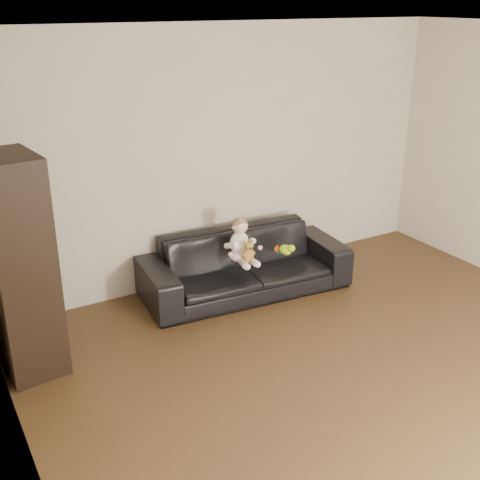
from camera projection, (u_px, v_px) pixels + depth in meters
floor at (408, 409)px, 4.40m from camera, size 5.50×5.50×0.00m
ceiling at (455, 35)px, 3.43m from camera, size 5.50×5.50×0.00m
wall_back at (227, 156)px, 6.13m from camera, size 5.00×0.00×5.00m
wall_left at (37, 348)px, 2.76m from camera, size 0.00×5.50×5.50m
sofa at (245, 264)px, 6.07m from camera, size 2.15×0.99×0.61m
cabinet at (19, 267)px, 4.60m from camera, size 0.50×0.65×1.76m
shelf_item at (14, 218)px, 4.46m from camera, size 0.21×0.27×0.28m
baby at (241, 243)px, 5.82m from camera, size 0.30×0.37×0.44m
teddy_bear at (249, 251)px, 5.73m from camera, size 0.14×0.13×0.21m
toy_green at (285, 250)px, 6.02m from camera, size 0.14×0.16×0.10m
toy_rattle at (277, 249)px, 6.09m from camera, size 0.08×0.08×0.06m
toy_blue_disc at (282, 252)px, 6.09m from camera, size 0.11×0.11×0.01m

